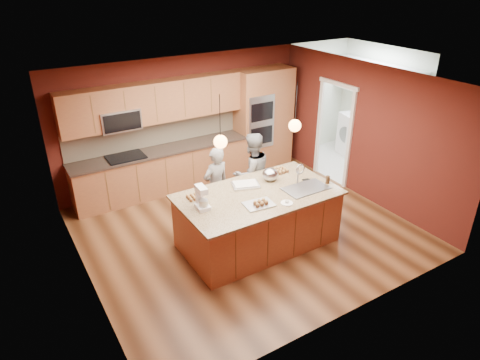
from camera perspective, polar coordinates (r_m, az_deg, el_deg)
floor at (r=7.80m, az=0.74°, el=-6.62°), size 5.50×5.50×0.00m
ceiling at (r=6.72m, az=0.88°, el=13.06°), size 5.50×5.50×0.00m
wall_back at (r=9.22m, az=-7.58°, el=7.84°), size 5.50×0.00×5.50m
wall_front at (r=5.46m, az=15.02°, el=-6.72°), size 5.50×0.00×5.50m
wall_left at (r=6.29m, az=-20.96°, el=-3.00°), size 0.00×5.00×5.00m
wall_right at (r=8.83m, az=16.17°, el=6.17°), size 0.00×5.00×5.00m
cabinet_run at (r=8.89m, az=-10.74°, el=4.37°), size 3.74×0.64×2.30m
oven_column at (r=9.89m, az=3.09°, el=8.10°), size 1.30×0.62×2.30m
doorway_trim at (r=9.44m, az=12.37°, el=5.96°), size 0.08×1.11×2.20m
laundry_room at (r=10.59m, az=17.95°, el=12.62°), size 2.60×2.70×2.70m
pendant_left at (r=6.21m, az=-2.62°, el=5.15°), size 0.20×0.20×0.80m
pendant_right at (r=6.92m, az=7.32°, el=7.24°), size 0.20×0.20×0.80m
island at (r=7.20m, az=2.49°, el=-5.09°), size 2.61×1.46×1.34m
person_left at (r=7.70m, az=-3.21°, el=-0.80°), size 0.59×0.44×1.47m
person_right at (r=8.02m, az=1.59°, el=0.88°), size 0.77×0.60×1.59m
stand_mixer at (r=6.51m, az=-5.12°, el=-2.52°), size 0.21×0.28×0.36m
sheet_cake at (r=7.20m, az=0.74°, el=-0.61°), size 0.54×0.46×0.05m
cooling_rack at (r=6.64m, az=2.53°, el=-3.25°), size 0.49×0.37×0.02m
mixing_bowl at (r=7.37m, az=4.04°, el=0.75°), size 0.28×0.28×0.23m
plate at (r=6.71m, az=6.26°, el=-3.07°), size 0.19×0.19×0.01m
tumbler at (r=7.41m, az=11.61°, el=0.03°), size 0.07×0.07×0.13m
phone at (r=7.49m, az=8.77°, el=0.04°), size 0.13×0.08×0.01m
cupcakes_left at (r=6.84m, az=-6.24°, el=-2.25°), size 0.21×0.21×0.06m
cupcakes_rack at (r=6.60m, az=2.78°, el=-3.03°), size 0.24×0.16×0.07m
cupcakes_right at (r=7.70m, az=5.26°, el=1.26°), size 0.31×0.23×0.07m
washer at (r=10.62m, az=17.92°, el=4.66°), size 0.72×0.74×1.09m
dryer at (r=11.13m, az=15.06°, el=5.89°), size 0.77×0.79×1.04m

